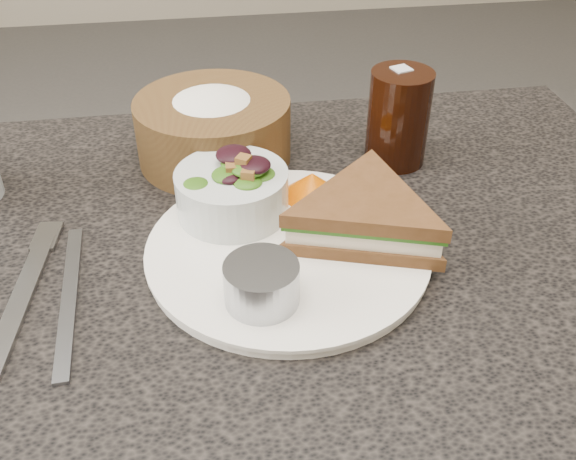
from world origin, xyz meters
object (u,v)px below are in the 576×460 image
(bread_basket, at_px, (213,119))
(cola_glass, at_px, (399,113))
(dinner_plate, at_px, (288,250))
(salad_bowl, at_px, (232,185))
(sandwich, at_px, (365,216))
(dressing_ramekin, at_px, (262,284))

(bread_basket, height_order, cola_glass, cola_glass)
(dinner_plate, xyz_separation_m, salad_bowl, (-0.05, 0.06, 0.04))
(salad_bowl, bearing_deg, sandwich, -25.80)
(sandwich, distance_m, cola_glass, 0.18)
(dinner_plate, height_order, salad_bowl, salad_bowl)
(bread_basket, bearing_deg, dinner_plate, -73.70)
(dinner_plate, height_order, bread_basket, bread_basket)
(dinner_plate, distance_m, sandwich, 0.08)
(dressing_ramekin, distance_m, bread_basket, 0.27)
(bread_basket, bearing_deg, dressing_ramekin, -84.95)
(dressing_ramekin, relative_size, bread_basket, 0.36)
(dressing_ramekin, xyz_separation_m, bread_basket, (-0.02, 0.27, 0.02))
(dinner_plate, xyz_separation_m, sandwich, (0.08, 0.00, 0.03))
(salad_bowl, height_order, cola_glass, cola_glass)
(sandwich, height_order, dressing_ramekin, sandwich)
(dressing_ramekin, bearing_deg, cola_glass, 51.35)
(dressing_ramekin, bearing_deg, sandwich, 35.10)
(bread_basket, bearing_deg, cola_glass, -10.11)
(salad_bowl, relative_size, cola_glass, 0.93)
(dinner_plate, distance_m, cola_glass, 0.23)
(salad_bowl, xyz_separation_m, dressing_ramekin, (0.01, -0.14, -0.01))
(bread_basket, bearing_deg, salad_bowl, -85.55)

